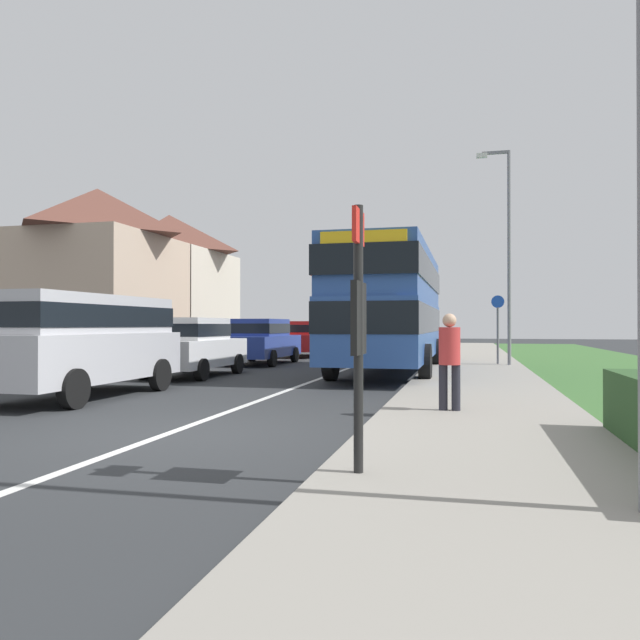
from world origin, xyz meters
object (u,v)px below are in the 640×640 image
parked_car_white (192,345)px  bus_stop_sign (359,319)px  double_decker_bus (390,304)px  parked_car_red (304,337)px  cycle_route_sign (498,327)px  parked_car_blue (261,339)px  parked_van_silver (81,336)px  street_lamp_mid (506,243)px  pedestrian_at_stop (450,357)px

parked_car_white → bus_stop_sign: bus_stop_sign is taller
double_decker_bus → parked_car_red: (-5.17, 8.85, -1.23)m
bus_stop_sign → parked_car_red: bearing=106.6°
cycle_route_sign → parked_car_blue: bearing=-177.6°
parked_van_silver → street_lamp_mid: bearing=50.4°
double_decker_bus → parked_van_silver: size_ratio=2.00×
parked_car_red → bus_stop_sign: (6.51, -21.86, 0.63)m
double_decker_bus → bus_stop_sign: double_decker_bus is taller
cycle_route_sign → street_lamp_mid: (0.26, -0.38, 2.86)m
parked_van_silver → parked_car_white: bearing=90.0°
parked_van_silver → street_lamp_mid: (8.97, 10.85, 3.04)m
pedestrian_at_stop → double_decker_bus: bearing=103.3°
cycle_route_sign → street_lamp_mid: size_ratio=0.34×
pedestrian_at_stop → parked_car_red: bearing=112.4°
parked_car_red → parked_car_white: bearing=-91.1°
parked_car_white → bus_stop_sign: bearing=-57.4°
bus_stop_sign → cycle_route_sign: bearing=83.1°
parked_car_white → parked_car_red: bearing=88.9°
double_decker_bus → parked_van_silver: (-5.38, -7.68, -0.89)m
parked_car_blue → bus_stop_sign: bearing=-67.7°
bus_stop_sign → parked_car_blue: bearing=112.3°
parked_car_blue → street_lamp_mid: (8.90, -0.03, 3.36)m
parked_van_silver → parked_car_red: bearing=89.3°
double_decker_bus → bus_stop_sign: size_ratio=3.83×
parked_car_blue → street_lamp_mid: bearing=-0.2°
cycle_route_sign → parked_van_silver: bearing=-127.8°
parked_car_blue → double_decker_bus: bearing=-31.1°
double_decker_bus → street_lamp_mid: 5.25m
parked_car_white → pedestrian_at_stop: (7.42, -6.13, 0.05)m
parked_van_silver → bus_stop_sign: bearing=-38.4°
parked_car_white → street_lamp_mid: 11.14m
pedestrian_at_stop → parked_car_white: bearing=140.4°
double_decker_bus → bus_stop_sign: (1.34, -13.01, -0.60)m
double_decker_bus → parked_car_blue: (-5.31, 3.20, -1.21)m
parked_car_red → pedestrian_at_stop: 18.91m
parked_van_silver → pedestrian_at_stop: (7.42, -0.96, -0.28)m
parked_car_red → cycle_route_sign: bearing=-31.9°
parked_car_red → street_lamp_mid: size_ratio=0.59×
double_decker_bus → cycle_route_sign: (3.33, 3.56, -0.71)m
double_decker_bus → parked_car_white: (-5.38, -2.51, -1.22)m
parked_car_blue → pedestrian_at_stop: 13.93m
pedestrian_at_stop → street_lamp_mid: bearing=82.5°
bus_stop_sign → street_lamp_mid: 16.57m
parked_car_white → bus_stop_sign: size_ratio=1.58×
street_lamp_mid → parked_car_red: bearing=147.1°
cycle_route_sign → bus_stop_sign: bearing=-96.9°
bus_stop_sign → street_lamp_mid: size_ratio=0.35×
double_decker_bus → parked_van_silver: bearing=-125.0°
parked_van_silver → pedestrian_at_stop: size_ratio=2.97×
cycle_route_sign → street_lamp_mid: 2.90m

